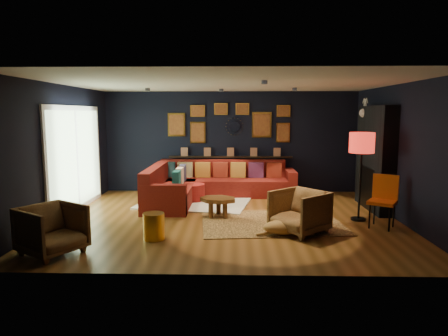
{
  "coord_description": "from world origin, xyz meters",
  "views": [
    {
      "loc": [
        0.11,
        -7.61,
        2.05
      ],
      "look_at": [
        -0.11,
        0.3,
        0.96
      ],
      "focal_mm": 32.0,
      "sensor_mm": 36.0,
      "label": 1
    }
  ],
  "objects_px": {
    "coffee_table": "(218,201)",
    "orange_chair": "(384,196)",
    "gold_stool": "(154,226)",
    "armchair_left": "(52,227)",
    "armchair_right": "(299,210)",
    "dog": "(287,224)",
    "floor_lamp": "(362,147)",
    "pouf": "(192,192)",
    "sectional": "(205,185)"
  },
  "relations": [
    {
      "from": "sectional",
      "to": "armchair_left",
      "type": "relative_size",
      "value": 4.27
    },
    {
      "from": "pouf",
      "to": "armchair_left",
      "type": "height_order",
      "value": "armchair_left"
    },
    {
      "from": "sectional",
      "to": "armchair_right",
      "type": "xyz_separation_m",
      "value": [
        1.83,
        -2.72,
        0.09
      ]
    },
    {
      "from": "armchair_right",
      "to": "floor_lamp",
      "type": "height_order",
      "value": "floor_lamp"
    },
    {
      "from": "floor_lamp",
      "to": "sectional",
      "type": "bearing_deg",
      "value": 149.17
    },
    {
      "from": "pouf",
      "to": "armchair_left",
      "type": "xyz_separation_m",
      "value": [
        -1.67,
        -3.55,
        0.18
      ]
    },
    {
      "from": "sectional",
      "to": "gold_stool",
      "type": "xyz_separation_m",
      "value": [
        -0.59,
        -3.14,
        -0.1
      ]
    },
    {
      "from": "coffee_table",
      "to": "orange_chair",
      "type": "distance_m",
      "value": 3.07
    },
    {
      "from": "sectional",
      "to": "orange_chair",
      "type": "bearing_deg",
      "value": -34.04
    },
    {
      "from": "pouf",
      "to": "dog",
      "type": "bearing_deg",
      "value": -53.63
    },
    {
      "from": "dog",
      "to": "pouf",
      "type": "bearing_deg",
      "value": 117.0
    },
    {
      "from": "pouf",
      "to": "floor_lamp",
      "type": "relative_size",
      "value": 0.34
    },
    {
      "from": "armchair_left",
      "to": "orange_chair",
      "type": "bearing_deg",
      "value": -41.1
    },
    {
      "from": "gold_stool",
      "to": "orange_chair",
      "type": "distance_m",
      "value": 4.1
    },
    {
      "from": "pouf",
      "to": "armchair_right",
      "type": "bearing_deg",
      "value": -48.98
    },
    {
      "from": "floor_lamp",
      "to": "dog",
      "type": "bearing_deg",
      "value": -146.35
    },
    {
      "from": "pouf",
      "to": "gold_stool",
      "type": "relative_size",
      "value": 1.33
    },
    {
      "from": "coffee_table",
      "to": "dog",
      "type": "relative_size",
      "value": 0.74
    },
    {
      "from": "coffee_table",
      "to": "gold_stool",
      "type": "xyz_separation_m",
      "value": [
        -0.99,
        -1.4,
        -0.11
      ]
    },
    {
      "from": "sectional",
      "to": "orange_chair",
      "type": "relative_size",
      "value": 3.6
    },
    {
      "from": "sectional",
      "to": "coffee_table",
      "type": "distance_m",
      "value": 1.78
    },
    {
      "from": "gold_stool",
      "to": "sectional",
      "type": "bearing_deg",
      "value": 79.29
    },
    {
      "from": "pouf",
      "to": "floor_lamp",
      "type": "height_order",
      "value": "floor_lamp"
    },
    {
      "from": "coffee_table",
      "to": "floor_lamp",
      "type": "distance_m",
      "value": 2.93
    },
    {
      "from": "armchair_right",
      "to": "orange_chair",
      "type": "height_order",
      "value": "orange_chair"
    },
    {
      "from": "dog",
      "to": "gold_stool",
      "type": "bearing_deg",
      "value": 177.88
    },
    {
      "from": "pouf",
      "to": "sectional",
      "type": "bearing_deg",
      "value": 49.6
    },
    {
      "from": "floor_lamp",
      "to": "dog",
      "type": "xyz_separation_m",
      "value": [
        -1.5,
        -1.0,
        -1.23
      ]
    },
    {
      "from": "coffee_table",
      "to": "armchair_right",
      "type": "xyz_separation_m",
      "value": [
        1.43,
        -0.98,
        0.08
      ]
    },
    {
      "from": "orange_chair",
      "to": "dog",
      "type": "relative_size",
      "value": 0.83
    },
    {
      "from": "sectional",
      "to": "coffee_table",
      "type": "relative_size",
      "value": 4.03
    },
    {
      "from": "pouf",
      "to": "floor_lamp",
      "type": "bearing_deg",
      "value": -24.65
    },
    {
      "from": "armchair_left",
      "to": "armchair_right",
      "type": "bearing_deg",
      "value": -40.51
    },
    {
      "from": "coffee_table",
      "to": "orange_chair",
      "type": "height_order",
      "value": "orange_chair"
    },
    {
      "from": "floor_lamp",
      "to": "dog",
      "type": "relative_size",
      "value": 1.48
    },
    {
      "from": "armchair_left",
      "to": "dog",
      "type": "distance_m",
      "value": 3.69
    },
    {
      "from": "orange_chair",
      "to": "dog",
      "type": "height_order",
      "value": "orange_chair"
    },
    {
      "from": "sectional",
      "to": "pouf",
      "type": "xyz_separation_m",
      "value": [
        -0.26,
        -0.31,
        -0.1
      ]
    },
    {
      "from": "pouf",
      "to": "armchair_left",
      "type": "distance_m",
      "value": 3.93
    },
    {
      "from": "coffee_table",
      "to": "floor_lamp",
      "type": "bearing_deg",
      "value": -2.57
    },
    {
      "from": "armchair_right",
      "to": "dog",
      "type": "height_order",
      "value": "armchair_right"
    },
    {
      "from": "armchair_right",
      "to": "orange_chair",
      "type": "distance_m",
      "value": 1.64
    },
    {
      "from": "armchair_left",
      "to": "floor_lamp",
      "type": "bearing_deg",
      "value": -35.73
    },
    {
      "from": "coffee_table",
      "to": "armchair_left",
      "type": "distance_m",
      "value": 3.16
    },
    {
      "from": "floor_lamp",
      "to": "dog",
      "type": "height_order",
      "value": "floor_lamp"
    },
    {
      "from": "armchair_right",
      "to": "dog",
      "type": "relative_size",
      "value": 0.72
    },
    {
      "from": "orange_chair",
      "to": "sectional",
      "type": "bearing_deg",
      "value": 178.59
    },
    {
      "from": "pouf",
      "to": "armchair_left",
      "type": "bearing_deg",
      "value": -115.23
    },
    {
      "from": "armchair_left",
      "to": "dog",
      "type": "height_order",
      "value": "armchair_left"
    },
    {
      "from": "sectional",
      "to": "floor_lamp",
      "type": "xyz_separation_m",
      "value": [
        3.11,
        -1.86,
        1.1
      ]
    }
  ]
}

